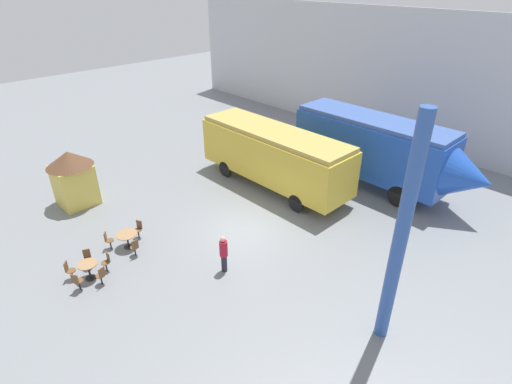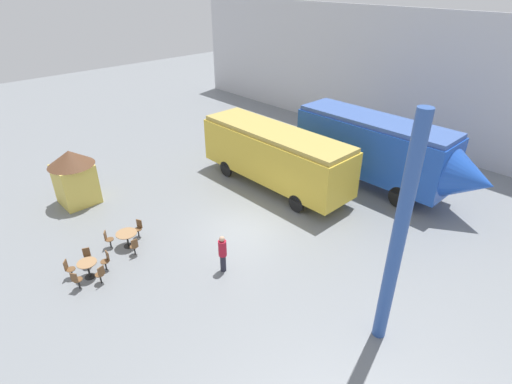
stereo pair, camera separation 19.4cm
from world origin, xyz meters
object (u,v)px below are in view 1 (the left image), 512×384
passenger_coach_vintage (274,154)px  cafe_chair_0 (139,228)px  visitor_person (224,253)px  cafe_table_mid (88,267)px  streamlined_locomotive (383,149)px  ticket_kiosk (72,175)px  cafe_table_near (127,236)px

passenger_coach_vintage → cafe_chair_0: (-0.73, -8.30, -1.47)m
visitor_person → passenger_coach_vintage: bearing=119.1°
visitor_person → cafe_table_mid: bearing=-129.0°
streamlined_locomotive → cafe_chair_0: streamlined_locomotive is taller
streamlined_locomotive → cafe_table_mid: (-3.87, -15.44, -1.77)m
streamlined_locomotive → ticket_kiosk: size_ratio=3.65×
cafe_table_near → cafe_chair_0: bearing=114.2°
passenger_coach_vintage → visitor_person: 8.07m
cafe_chair_0 → visitor_person: (4.62, 1.31, 0.43)m
cafe_table_near → cafe_table_mid: bearing=-68.5°
streamlined_locomotive → visitor_person: (-0.44, -11.20, -1.39)m
streamlined_locomotive → ticket_kiosk: (-10.18, -13.27, -0.66)m
cafe_chair_0 → visitor_person: bearing=81.7°
passenger_coach_vintage → visitor_person: (3.89, -6.99, -1.04)m
cafe_table_mid → ticket_kiosk: (-6.31, 2.16, 1.11)m
passenger_coach_vintage → cafe_table_near: passenger_coach_vintage is taller
cafe_table_near → visitor_person: (4.27, 2.08, 0.36)m
cafe_chair_0 → visitor_person: size_ratio=0.51×
passenger_coach_vintage → cafe_table_mid: size_ratio=12.21×
cafe_table_near → streamlined_locomotive: bearing=70.5°
cafe_chair_0 → cafe_table_near: bearing=0.0°
cafe_chair_0 → ticket_kiosk: ticket_kiosk is taller
cafe_table_near → cafe_table_mid: size_ratio=1.21×
cafe_table_mid → cafe_chair_0: (-1.19, 2.92, -0.05)m
cafe_chair_0 → visitor_person: visitor_person is taller
streamlined_locomotive → visitor_person: size_ratio=6.36×
cafe_chair_0 → ticket_kiosk: 5.31m
cafe_chair_0 → ticket_kiosk: bearing=-105.8°
streamlined_locomotive → passenger_coach_vintage: (-4.33, -4.21, -0.35)m
streamlined_locomotive → cafe_chair_0: (-5.06, -12.52, -1.82)m
cafe_table_near → cafe_table_mid: (0.85, -2.15, -0.02)m
cafe_table_near → ticket_kiosk: size_ratio=0.31×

